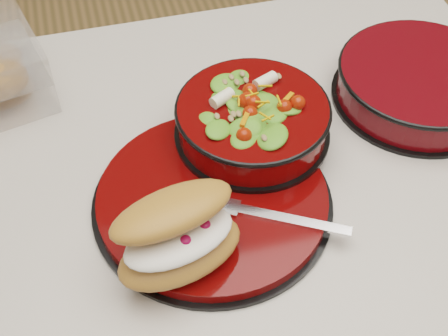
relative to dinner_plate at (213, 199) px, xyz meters
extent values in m
cube|color=beige|center=(-0.13, 0.03, -0.03)|extent=(1.24, 0.74, 0.04)
cylinder|color=black|center=(0.00, 0.00, -0.01)|extent=(0.30, 0.30, 0.01)
cylinder|color=#5A0403|center=(0.00, 0.00, 0.00)|extent=(0.28, 0.28, 0.01)
torus|color=black|center=(0.01, -0.01, 0.01)|extent=(0.16, 0.16, 0.01)
cylinder|color=black|center=(0.07, 0.09, 0.01)|extent=(0.20, 0.20, 0.01)
cylinder|color=#5A0403|center=(0.07, 0.09, 0.04)|extent=(0.19, 0.19, 0.04)
torus|color=black|center=(0.07, 0.09, 0.06)|extent=(0.20, 0.20, 0.01)
ellipsoid|color=#458024|center=(0.07, 0.09, 0.05)|extent=(0.16, 0.16, 0.07)
sphere|color=#B51907|center=(0.11, 0.09, 0.09)|extent=(0.02, 0.02, 0.02)
sphere|color=#B51907|center=(0.10, 0.11, 0.09)|extent=(0.02, 0.02, 0.02)
sphere|color=#B51907|center=(0.07, 0.13, 0.09)|extent=(0.02, 0.02, 0.02)
sphere|color=#B51907|center=(0.05, 0.11, 0.09)|extent=(0.02, 0.02, 0.02)
sphere|color=#B51907|center=(0.03, 0.09, 0.09)|extent=(0.02, 0.02, 0.02)
sphere|color=#B51907|center=(0.05, 0.06, 0.09)|extent=(0.02, 0.02, 0.02)
sphere|color=#B51907|center=(0.07, 0.05, 0.09)|extent=(0.02, 0.02, 0.02)
sphere|color=#B51907|center=(0.10, 0.06, 0.09)|extent=(0.02, 0.02, 0.02)
cylinder|color=silver|center=(0.10, 0.12, 0.09)|extent=(0.03, 0.03, 0.02)
cylinder|color=silver|center=(0.04, 0.10, 0.09)|extent=(0.03, 0.03, 0.02)
cube|color=orange|center=(0.06, 0.06, 0.09)|extent=(0.03, 0.03, 0.01)
cube|color=orange|center=(0.11, 0.08, 0.09)|extent=(0.03, 0.02, 0.01)
ellipsoid|color=#C4793C|center=(-0.06, -0.08, 0.03)|extent=(0.16, 0.11, 0.04)
ellipsoid|color=white|center=(-0.06, -0.08, 0.05)|extent=(0.14, 0.10, 0.02)
ellipsoid|color=#C4793C|center=(-0.06, -0.07, 0.08)|extent=(0.15, 0.10, 0.03)
sphere|color=#A20B34|center=(-0.08, -0.08, 0.06)|extent=(0.02, 0.02, 0.02)
sphere|color=#A20B34|center=(-0.05, -0.09, 0.06)|extent=(0.02, 0.02, 0.02)
sphere|color=#A20B34|center=(-0.03, -0.08, 0.06)|extent=(0.02, 0.02, 0.02)
sphere|color=#191947|center=(-0.07, -0.08, 0.06)|extent=(0.01, 0.01, 0.01)
sphere|color=#191947|center=(-0.05, -0.08, 0.06)|extent=(0.01, 0.01, 0.01)
sphere|color=#191947|center=(-0.06, -0.09, 0.06)|extent=(0.01, 0.01, 0.01)
cube|color=silver|center=(0.08, -0.06, 0.01)|extent=(0.13, 0.08, 0.00)
cube|color=silver|center=(0.01, -0.02, 0.01)|extent=(0.05, 0.04, 0.00)
cylinder|color=black|center=(0.33, 0.12, -0.01)|extent=(0.24, 0.24, 0.01)
cylinder|color=#520508|center=(0.33, 0.12, 0.02)|extent=(0.23, 0.23, 0.05)
torus|color=black|center=(0.33, 0.12, 0.04)|extent=(0.23, 0.23, 0.01)
camera|label=1|loc=(-0.11, -0.46, 0.60)|focal=50.00mm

